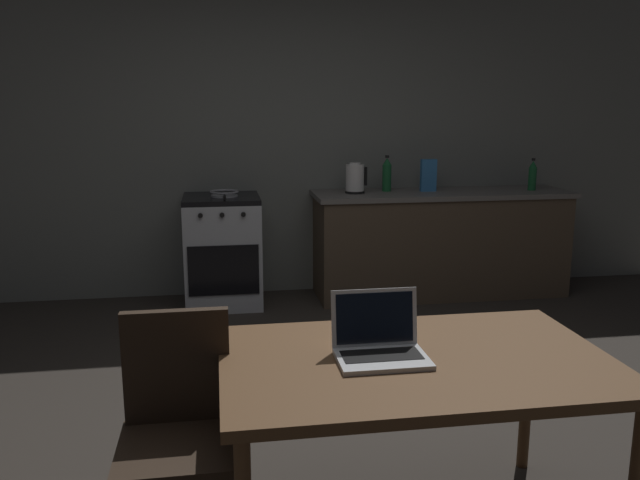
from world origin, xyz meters
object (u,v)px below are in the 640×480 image
electric_kettle (355,179)px  cereal_box (428,175)px  bottle (533,175)px  dining_table (415,373)px  laptop (380,345)px  frying_pan (224,193)px  bottle_b (387,174)px  stove_oven (223,251)px  chair (177,422)px

electric_kettle → cereal_box: bearing=1.8°
bottle → dining_table: bearing=-122.9°
laptop → frying_pan: bearing=98.3°
dining_table → bottle: bottle is taller
electric_kettle → bottle_b: 0.30m
stove_oven → chair: (-0.20, -3.02, 0.07)m
stove_oven → dining_table: stove_oven is taller
laptop → chair: bearing=176.7°
electric_kettle → cereal_box: 0.63m
dining_table → cereal_box: (1.06, 3.09, 0.37)m
stove_oven → cereal_box: cereal_box is taller
dining_table → frying_pan: bearing=101.7°
cereal_box → laptop: bearing=-111.2°
stove_oven → cereal_box: size_ratio=3.31×
stove_oven → frying_pan: bearing=-47.5°
dining_table → laptop: 0.17m
electric_kettle → bottle_b: (0.29, 0.08, 0.02)m
frying_pan → cereal_box: bearing=1.7°
electric_kettle → cereal_box: (0.63, 0.02, 0.01)m
bottle → cereal_box: (-0.89, 0.07, 0.01)m
dining_table → stove_oven: bearing=102.0°
bottle → bottle_b: bottle_b is taller
bottle → frying_pan: 2.59m
stove_oven → bottle: bottle is taller
electric_kettle → cereal_box: size_ratio=0.94×
cereal_box → stove_oven: bearing=-179.2°
stove_oven → electric_kettle: electric_kettle is taller
laptop → bottle: bearing=54.2°
stove_oven → electric_kettle: bearing=0.1°
laptop → frying_pan: size_ratio=0.80×
bottle → frying_pan: bearing=179.6°
chair → laptop: bearing=4.5°
stove_oven → bottle: (2.61, -0.05, 0.57)m
electric_kettle → dining_table: bearing=-98.0°
frying_pan → cereal_box: 1.70m
bottle → electric_kettle: bearing=178.1°
bottle_b → cereal_box: bearing=-10.0°
dining_table → laptop: bearing=171.9°
stove_oven → frying_pan: size_ratio=2.21×
chair → cereal_box: bearing=64.6°
bottle → bottle_b: bearing=174.0°
chair → frying_pan: frying_pan is taller
stove_oven → chair: 3.03m
bottle → laptop: bearing=-124.8°
dining_table → bottle: (1.96, 3.02, 0.36)m
dining_table → electric_kettle: size_ratio=5.58×
dining_table → laptop: size_ratio=4.37×
stove_oven → chair: stove_oven is taller
laptop → cereal_box: bearing=67.8°
dining_table → bottle: 3.62m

